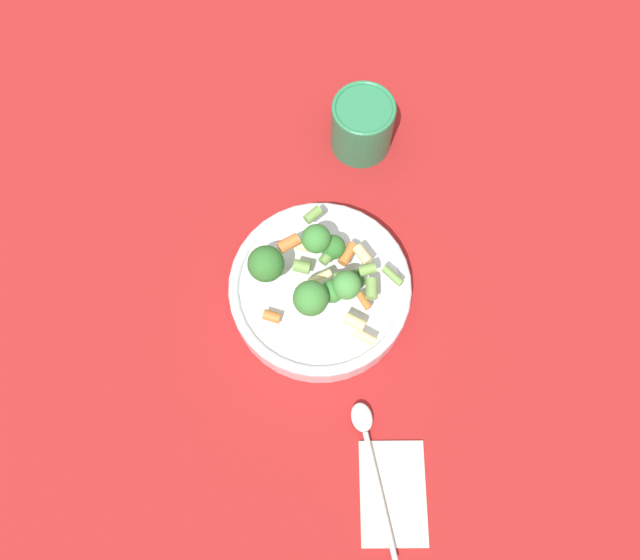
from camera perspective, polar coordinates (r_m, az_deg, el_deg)
ground_plane at (r=0.83m, az=0.00°, el=-1.47°), size 3.00×3.00×0.00m
bowl at (r=0.80m, az=0.00°, el=-0.89°), size 0.23×0.23×0.05m
pasta_salad at (r=0.74m, az=-0.58°, el=0.73°), size 0.18×0.19×0.08m
cup at (r=0.89m, az=3.88°, el=13.97°), size 0.09×0.09×0.09m
napkin at (r=0.79m, az=6.70°, el=-18.78°), size 0.13×0.09×0.01m
spoon at (r=0.78m, az=4.54°, el=-15.24°), size 0.18×0.04×0.01m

